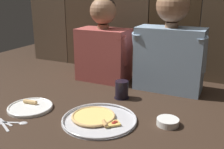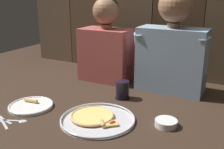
{
  "view_description": "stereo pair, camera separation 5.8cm",
  "coord_description": "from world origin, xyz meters",
  "px_view_note": "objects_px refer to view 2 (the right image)",
  "views": [
    {
      "loc": [
        0.61,
        -1.15,
        0.62
      ],
      "look_at": [
        0.01,
        0.1,
        0.18
      ],
      "focal_mm": 42.5,
      "sensor_mm": 36.0,
      "label": 1
    },
    {
      "loc": [
        0.66,
        -1.12,
        0.62
      ],
      "look_at": [
        0.01,
        0.1,
        0.18
      ],
      "focal_mm": 42.5,
      "sensor_mm": 36.0,
      "label": 2
    }
  ],
  "objects_px": {
    "diner_left": "(106,43)",
    "diner_right": "(172,44)",
    "dinner_plate": "(31,106)",
    "drinking_glass": "(122,90)",
    "dipping_bowl": "(166,123)",
    "pizza_tray": "(96,118)"
  },
  "relations": [
    {
      "from": "diner_left",
      "to": "drinking_glass",
      "type": "bearing_deg",
      "value": -45.69
    },
    {
      "from": "diner_left",
      "to": "diner_right",
      "type": "relative_size",
      "value": 0.91
    },
    {
      "from": "dinner_plate",
      "to": "diner_right",
      "type": "xyz_separation_m",
      "value": [
        0.6,
        0.62,
        0.29
      ]
    },
    {
      "from": "dinner_plate",
      "to": "dipping_bowl",
      "type": "bearing_deg",
      "value": 11.03
    },
    {
      "from": "dinner_plate",
      "to": "drinking_glass",
      "type": "height_order",
      "value": "drinking_glass"
    },
    {
      "from": "diner_left",
      "to": "diner_right",
      "type": "bearing_deg",
      "value": 0.08
    },
    {
      "from": "dinner_plate",
      "to": "dipping_bowl",
      "type": "xyz_separation_m",
      "value": [
        0.73,
        0.14,
        0.01
      ]
    },
    {
      "from": "dipping_bowl",
      "to": "diner_left",
      "type": "height_order",
      "value": "diner_left"
    },
    {
      "from": "drinking_glass",
      "to": "diner_left",
      "type": "height_order",
      "value": "diner_left"
    },
    {
      "from": "dipping_bowl",
      "to": "diner_right",
      "type": "distance_m",
      "value": 0.57
    },
    {
      "from": "dinner_plate",
      "to": "diner_left",
      "type": "relative_size",
      "value": 0.42
    },
    {
      "from": "pizza_tray",
      "to": "dinner_plate",
      "type": "relative_size",
      "value": 1.54
    },
    {
      "from": "dipping_bowl",
      "to": "diner_left",
      "type": "distance_m",
      "value": 0.8
    },
    {
      "from": "dipping_bowl",
      "to": "diner_left",
      "type": "xyz_separation_m",
      "value": [
        -0.59,
        0.48,
        0.25
      ]
    },
    {
      "from": "dipping_bowl",
      "to": "diner_right",
      "type": "height_order",
      "value": "diner_right"
    },
    {
      "from": "pizza_tray",
      "to": "diner_left",
      "type": "relative_size",
      "value": 0.64
    },
    {
      "from": "diner_left",
      "to": "diner_right",
      "type": "distance_m",
      "value": 0.47
    },
    {
      "from": "dinner_plate",
      "to": "diner_right",
      "type": "height_order",
      "value": "diner_right"
    },
    {
      "from": "dinner_plate",
      "to": "drinking_glass",
      "type": "bearing_deg",
      "value": 42.17
    },
    {
      "from": "pizza_tray",
      "to": "dinner_plate",
      "type": "height_order",
      "value": "dinner_plate"
    },
    {
      "from": "drinking_glass",
      "to": "diner_left",
      "type": "relative_size",
      "value": 0.18
    },
    {
      "from": "pizza_tray",
      "to": "diner_left",
      "type": "bearing_deg",
      "value": 114.27
    }
  ]
}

